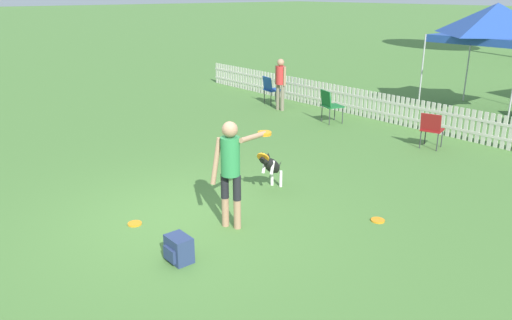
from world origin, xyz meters
The scene contains 12 objects.
ground_plane centered at (0.00, 0.00, 0.00)m, with size 240.00×240.00×0.00m, color #4C7A38.
handler_person centered at (0.64, 0.37, 1.02)m, with size 0.40×1.07×1.64m.
leaping_dog centered at (-0.03, 1.72, 0.49)m, with size 0.54×0.91×0.83m.
frisbee_near_handler centered at (-0.36, -0.75, 0.01)m, with size 0.21×0.21×0.02m.
frisbee_near_dog centered at (1.94, 2.20, 0.01)m, with size 0.21×0.21×0.02m.
backpack_on_grass centered at (1.01, -0.80, 0.18)m, with size 0.36×0.29×0.35m.
picket_fence centered at (0.00, 7.39, 0.38)m, with size 19.35×0.04×0.76m.
folding_chair_blue_left centered at (-5.40, 6.45, 0.52)m, with size 0.57×0.59×0.87m.
folding_chair_center centered at (-2.65, 6.12, 0.53)m, with size 0.60×0.61×0.89m.
folding_chair_green_right centered at (0.36, 6.15, 0.49)m, with size 0.55×0.56×0.82m.
canopy_tent_main centered at (-0.54, 10.35, 2.54)m, with size 2.62×2.62×3.07m.
spectator_standing centered at (-4.63, 6.15, 0.91)m, with size 0.42×0.27×1.51m.
Camera 1 is at (6.11, -3.72, 3.38)m, focal length 35.00 mm.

